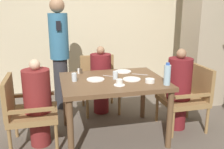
{
  "coord_description": "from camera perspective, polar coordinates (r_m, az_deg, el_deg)",
  "views": [
    {
      "loc": [
        -0.72,
        -2.88,
        1.64
      ],
      "look_at": [
        0.0,
        0.05,
        0.82
      ],
      "focal_mm": 40.0,
      "sensor_mm": 36.0,
      "label": 1
    }
  ],
  "objects": [
    {
      "name": "pillar_stone",
      "position": [
        4.51,
        20.66,
        10.62
      ],
      "size": [
        0.58,
        0.58,
        2.7
      ],
      "color": "tan",
      "rests_on": "ground_plane"
    },
    {
      "name": "glass_tall_near",
      "position": [
        3.05,
        -8.61,
        -0.6
      ],
      "size": [
        0.06,
        0.06,
        0.1
      ],
      "color": "silver",
      "rests_on": "dining_table"
    },
    {
      "name": "diner_in_left_chair",
      "position": [
        3.09,
        -16.59,
        -6.11
      ],
      "size": [
        0.32,
        0.32,
        1.07
      ],
      "color": "maroon",
      "rests_on": "ground_plane"
    },
    {
      "name": "dining_table",
      "position": [
        3.13,
        0.22,
        -2.78
      ],
      "size": [
        1.27,
        1.0,
        0.77
      ],
      "color": "brown",
      "rests_on": "ground_plane"
    },
    {
      "name": "bowl_small",
      "position": [
        3.0,
        8.65,
        -1.41
      ],
      "size": [
        0.11,
        0.11,
        0.05
      ],
      "color": "white",
      "rests_on": "dining_table"
    },
    {
      "name": "standing_host",
      "position": [
        4.08,
        -11.91,
        5.25
      ],
      "size": [
        0.3,
        0.34,
        1.77
      ],
      "color": "#2D2D33",
      "rests_on": "ground_plane"
    },
    {
      "name": "wall_back",
      "position": [
        5.01,
        -5.6,
        12.45
      ],
      "size": [
        8.0,
        0.06,
        2.8
      ],
      "color": "beige",
      "rests_on": "ground_plane"
    },
    {
      "name": "plate_dessert_center",
      "position": [
        3.46,
        2.57,
        0.72
      ],
      "size": [
        0.22,
        0.22,
        0.01
      ],
      "color": "white",
      "rests_on": "dining_table"
    },
    {
      "name": "water_bottle",
      "position": [
        2.92,
        12.51,
        -0.03
      ],
      "size": [
        0.08,
        0.08,
        0.26
      ],
      "color": "#A3C6DB",
      "rests_on": "dining_table"
    },
    {
      "name": "pepper_shaker",
      "position": [
        3.39,
        -7.01,
        0.79
      ],
      "size": [
        0.03,
        0.03,
        0.07
      ],
      "color": "#4C3D2D",
      "rests_on": "dining_table"
    },
    {
      "name": "plate_main_left",
      "position": [
        3.09,
        -3.78,
        -1.12
      ],
      "size": [
        0.22,
        0.22,
        0.01
      ],
      "color": "white",
      "rests_on": "dining_table"
    },
    {
      "name": "knife_beside_plate",
      "position": [
        3.34,
        6.59,
        0.02
      ],
      "size": [
        0.19,
        0.12,
        0.0
      ],
      "color": "silver",
      "rests_on": "dining_table"
    },
    {
      "name": "diner_in_far_chair",
      "position": [
        3.89,
        -2.55,
        -1.08
      ],
      "size": [
        0.32,
        0.32,
        1.06
      ],
      "color": "maroon",
      "rests_on": "ground_plane"
    },
    {
      "name": "chair_left_side",
      "position": [
        3.13,
        -19.11,
        -7.51
      ],
      "size": [
        0.56,
        0.56,
        0.87
      ],
      "color": "olive",
      "rests_on": "ground_plane"
    },
    {
      "name": "chair_right_side",
      "position": [
        3.58,
        16.93,
        -4.43
      ],
      "size": [
        0.56,
        0.56,
        0.87
      ],
      "color": "olive",
      "rests_on": "ground_plane"
    },
    {
      "name": "salt_shaker",
      "position": [
        3.39,
        -7.67,
        0.78
      ],
      "size": [
        0.03,
        0.03,
        0.07
      ],
      "color": "white",
      "rests_on": "dining_table"
    },
    {
      "name": "teacup_with_saucer",
      "position": [
        2.86,
        1.7,
        -1.91
      ],
      "size": [
        0.13,
        0.13,
        0.07
      ],
      "color": "white",
      "rests_on": "dining_table"
    },
    {
      "name": "ground_plane",
      "position": [
        3.39,
        0.21,
        -13.63
      ],
      "size": [
        16.0,
        16.0,
        0.0
      ],
      "primitive_type": "plane",
      "color": "#60564C"
    },
    {
      "name": "plate_main_right",
      "position": [
        3.1,
        4.53,
        -1.07
      ],
      "size": [
        0.22,
        0.22,
        0.01
      ],
      "color": "white",
      "rests_on": "dining_table"
    },
    {
      "name": "diner_in_right_chair",
      "position": [
        3.48,
        15.03,
        -3.14
      ],
      "size": [
        0.32,
        0.32,
        1.12
      ],
      "color": "maroon",
      "rests_on": "ground_plane"
    },
    {
      "name": "glass_tall_mid",
      "position": [
        3.1,
        0.76,
        -0.13
      ],
      "size": [
        0.06,
        0.06,
        0.1
      ],
      "color": "silver",
      "rests_on": "dining_table"
    },
    {
      "name": "chair_far_side",
      "position": [
        4.05,
        -2.93,
        -1.51
      ],
      "size": [
        0.56,
        0.56,
        0.87
      ],
      "color": "olive",
      "rests_on": "ground_plane"
    },
    {
      "name": "fork_beside_plate",
      "position": [
        3.23,
        -0.07,
        -0.4
      ],
      "size": [
        0.17,
        0.13,
        0.0
      ],
      "color": "silver",
      "rests_on": "dining_table"
    }
  ]
}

